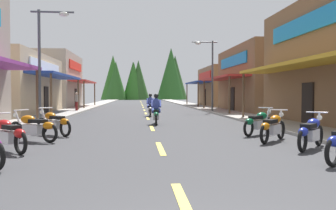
% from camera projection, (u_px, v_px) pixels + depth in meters
% --- Properties ---
extents(ground, '(10.31, 99.39, 0.10)m').
position_uv_depth(ground, '(143.00, 109.00, 37.44)').
color(ground, '#38383A').
extents(sidewalk_left, '(2.44, 99.39, 0.12)m').
position_uv_depth(sidewalk_left, '(83.00, 108.00, 36.88)').
color(sidewalk_left, '#9E9991').
rests_on(sidewalk_left, ground).
extents(sidewalk_right, '(2.44, 99.39, 0.12)m').
position_uv_depth(sidewalk_right, '(202.00, 107.00, 38.00)').
color(sidewalk_right, '#9E9991').
rests_on(sidewalk_right, ground).
extents(centerline_dashes, '(0.16, 71.47, 0.01)m').
position_uv_depth(centerline_dashes, '(143.00, 107.00, 39.24)').
color(centerline_dashes, '#E0C64C').
rests_on(centerline_dashes, ground).
extents(storefront_left_far, '(9.43, 10.39, 5.97)m').
position_uv_depth(storefront_left_far, '(41.00, 81.00, 39.14)').
color(storefront_left_far, gray).
rests_on(storefront_left_far, ground).
extents(storefront_right_middle, '(10.42, 11.22, 5.58)m').
position_uv_depth(storefront_right_middle, '(281.00, 79.00, 30.67)').
color(storefront_right_middle, brown).
rests_on(storefront_right_middle, ground).
extents(storefront_right_far, '(8.15, 10.09, 4.76)m').
position_uv_depth(storefront_right_far, '(230.00, 87.00, 43.15)').
color(storefront_right_far, olive).
rests_on(storefront_right_far, ground).
extents(streetlamp_left, '(2.13, 0.30, 5.77)m').
position_uv_depth(streetlamp_left, '(46.00, 49.00, 17.65)').
color(streetlamp_left, '#474C51').
rests_on(streetlamp_left, ground).
extents(streetlamp_right, '(2.13, 0.30, 5.91)m').
position_uv_depth(streetlamp_right, '(208.00, 66.00, 29.01)').
color(streetlamp_right, '#474C51').
rests_on(streetlamp_right, ground).
extents(motorcycle_parked_right_1, '(1.55, 1.62, 1.04)m').
position_uv_depth(motorcycle_parked_right_1, '(311.00, 132.00, 9.89)').
color(motorcycle_parked_right_1, black).
rests_on(motorcycle_parked_right_1, ground).
extents(motorcycle_parked_right_2, '(1.49, 1.67, 1.04)m').
position_uv_depth(motorcycle_parked_right_2, '(273.00, 127.00, 11.44)').
color(motorcycle_parked_right_2, black).
rests_on(motorcycle_parked_right_2, ground).
extents(motorcycle_parked_right_3, '(1.68, 1.48, 1.04)m').
position_uv_depth(motorcycle_parked_right_3, '(259.00, 122.00, 13.22)').
color(motorcycle_parked_right_3, black).
rests_on(motorcycle_parked_right_3, ground).
extents(motorcycle_parked_left_1, '(1.54, 1.63, 1.04)m').
position_uv_depth(motorcycle_parked_left_1, '(8.00, 134.00, 9.45)').
color(motorcycle_parked_left_1, black).
rests_on(motorcycle_parked_left_1, ground).
extents(motorcycle_parked_left_2, '(1.89, 1.18, 1.04)m').
position_uv_depth(motorcycle_parked_left_2, '(33.00, 127.00, 11.45)').
color(motorcycle_parked_left_2, black).
rests_on(motorcycle_parked_left_2, ground).
extents(motorcycle_parked_left_3, '(1.61, 1.56, 1.04)m').
position_uv_depth(motorcycle_parked_left_3, '(54.00, 122.00, 13.13)').
color(motorcycle_parked_left_3, black).
rests_on(motorcycle_parked_left_3, ground).
extents(rider_cruising_lead, '(0.60, 2.14, 1.57)m').
position_uv_depth(rider_cruising_lead, '(156.00, 112.00, 17.81)').
color(rider_cruising_lead, black).
rests_on(rider_cruising_lead, ground).
extents(rider_cruising_trailing, '(0.60, 2.14, 1.57)m').
position_uv_depth(rider_cruising_trailing, '(150.00, 107.00, 24.00)').
color(rider_cruising_trailing, black).
rests_on(rider_cruising_trailing, ground).
extents(pedestrian_by_shop, '(0.41, 0.50, 1.68)m').
position_uv_depth(pedestrian_by_shop, '(77.00, 100.00, 29.91)').
color(pedestrian_by_shop, maroon).
rests_on(pedestrian_by_shop, ground).
extents(treeline_backdrop, '(22.34, 9.53, 13.35)m').
position_uv_depth(treeline_backdrop, '(146.00, 78.00, 89.70)').
color(treeline_backdrop, '#2C5E23').
rests_on(treeline_backdrop, ground).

